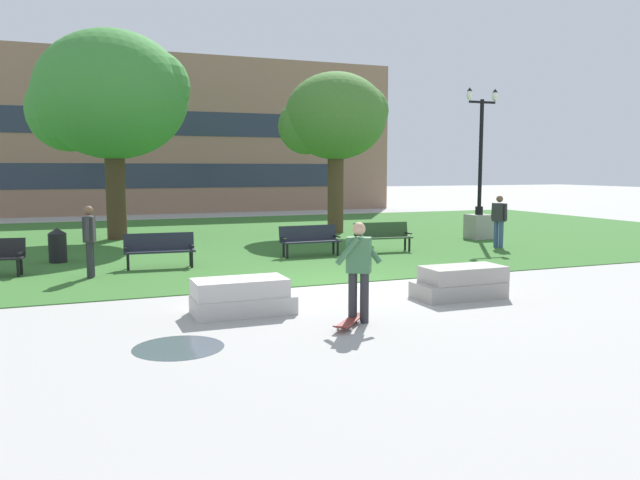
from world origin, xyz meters
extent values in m
plane|color=#A3A09B|center=(0.00, 0.00, 0.00)|extent=(140.00, 140.00, 0.00)
cube|color=#336628|center=(0.00, 10.00, 0.01)|extent=(40.00, 20.00, 0.02)
cube|color=#BCB7B2|center=(-2.78, -2.00, 0.16)|extent=(1.80, 0.90, 0.32)
cube|color=beige|center=(-2.83, -2.00, 0.48)|extent=(1.66, 0.83, 0.32)
cube|color=#9E9991|center=(1.63, -2.24, 0.16)|extent=(1.80, 0.90, 0.32)
cube|color=#A6A098|center=(1.73, -2.24, 0.48)|extent=(1.66, 0.83, 0.32)
cylinder|color=#28282D|center=(-1.04, -3.42, 0.43)|extent=(0.15, 0.15, 0.86)
cylinder|color=#28282D|center=(-1.20, -3.31, 0.43)|extent=(0.15, 0.15, 0.86)
cube|color=#3D7047|center=(-1.12, -3.37, 1.16)|extent=(0.47, 0.42, 0.60)
cylinder|color=#3D7047|center=(-0.90, -3.34, 1.24)|extent=(0.40, 0.31, 0.50)
cylinder|color=#3D7047|center=(-1.34, -3.39, 1.24)|extent=(0.40, 0.31, 0.50)
sphere|color=tan|center=(-1.12, -3.37, 1.60)|extent=(0.22, 0.22, 0.22)
cube|color=maroon|center=(-1.40, -3.59, 0.09)|extent=(0.69, 0.73, 0.02)
cube|color=maroon|center=(-1.70, -3.93, 0.11)|extent=(0.23, 0.22, 0.06)
cube|color=maroon|center=(-1.10, -3.26, 0.11)|extent=(0.23, 0.22, 0.06)
cylinder|color=silver|center=(-1.47, -3.83, 0.03)|extent=(0.06, 0.06, 0.06)
cylinder|color=silver|center=(-1.63, -3.68, 0.03)|extent=(0.06, 0.06, 0.06)
cylinder|color=silver|center=(-1.17, -3.50, 0.03)|extent=(0.06, 0.06, 0.06)
cylinder|color=silver|center=(-1.33, -3.36, 0.03)|extent=(0.06, 0.06, 0.06)
cylinder|color=#47515B|center=(-4.20, -3.78, 0.00)|extent=(1.33, 1.33, 0.01)
cube|color=#1E232D|center=(0.90, 4.33, 0.46)|extent=(1.81, 0.48, 0.05)
cube|color=#1E232D|center=(0.90, 4.58, 0.69)|extent=(1.80, 0.17, 0.46)
cube|color=black|center=(0.06, 4.31, 0.58)|extent=(0.07, 0.40, 0.04)
cube|color=black|center=(1.74, 4.35, 0.58)|extent=(0.07, 0.40, 0.04)
cylinder|color=black|center=(0.11, 4.16, 0.23)|extent=(0.07, 0.07, 0.41)
cylinder|color=black|center=(1.70, 4.19, 0.23)|extent=(0.07, 0.07, 0.41)
cylinder|color=black|center=(0.10, 4.48, 0.23)|extent=(0.07, 0.07, 0.41)
cylinder|color=black|center=(1.70, 4.51, 0.23)|extent=(0.07, 0.07, 0.41)
cube|color=#1E232D|center=(-3.54, 3.69, 0.46)|extent=(1.83, 0.56, 0.05)
cube|color=#1E232D|center=(-3.52, 3.94, 0.69)|extent=(1.80, 0.25, 0.46)
cube|color=black|center=(-4.38, 3.75, 0.58)|extent=(0.09, 0.40, 0.04)
cube|color=black|center=(-2.70, 3.64, 0.58)|extent=(0.09, 0.40, 0.04)
cylinder|color=black|center=(-4.35, 3.59, 0.23)|extent=(0.07, 0.07, 0.41)
cylinder|color=black|center=(-2.75, 3.48, 0.23)|extent=(0.07, 0.07, 0.41)
cylinder|color=black|center=(-4.32, 3.91, 0.23)|extent=(0.07, 0.07, 0.41)
cylinder|color=black|center=(-2.73, 3.80, 0.23)|extent=(0.07, 0.07, 0.41)
cube|color=black|center=(-6.81, 3.73, 0.58)|extent=(0.12, 0.40, 0.04)
cylinder|color=black|center=(-6.87, 3.58, 0.23)|extent=(0.07, 0.07, 0.41)
cylinder|color=black|center=(-6.83, 3.90, 0.23)|extent=(0.07, 0.07, 0.41)
cube|color=#284723|center=(3.38, 4.47, 0.46)|extent=(1.83, 0.58, 0.05)
cube|color=#284723|center=(3.40, 4.72, 0.69)|extent=(1.80, 0.27, 0.46)
cube|color=black|center=(2.55, 4.54, 0.58)|extent=(0.09, 0.40, 0.04)
cube|color=black|center=(4.22, 4.41, 0.58)|extent=(0.09, 0.40, 0.04)
cylinder|color=black|center=(2.57, 4.38, 0.23)|extent=(0.07, 0.07, 0.41)
cylinder|color=black|center=(4.17, 4.25, 0.23)|extent=(0.07, 0.07, 0.41)
cylinder|color=black|center=(2.60, 4.70, 0.23)|extent=(0.07, 0.07, 0.41)
cylinder|color=black|center=(4.19, 4.57, 0.23)|extent=(0.07, 0.07, 0.41)
cube|color=gray|center=(8.34, 6.47, 0.47)|extent=(0.80, 0.80, 0.90)
cylinder|color=black|center=(8.34, 6.47, 1.07)|extent=(0.28, 0.28, 0.30)
cylinder|color=black|center=(8.34, 6.47, 3.01)|extent=(0.14, 0.14, 4.18)
cube|color=black|center=(8.34, 6.47, 5.00)|extent=(1.10, 0.08, 0.08)
ellipsoid|color=white|center=(7.79, 6.47, 5.24)|extent=(0.22, 0.22, 0.36)
cone|color=black|center=(7.79, 6.47, 5.43)|extent=(0.20, 0.20, 0.13)
ellipsoid|color=white|center=(8.89, 6.47, 5.24)|extent=(0.22, 0.22, 0.36)
cone|color=black|center=(8.89, 6.47, 5.43)|extent=(0.20, 0.20, 0.13)
cylinder|color=#42301E|center=(-4.14, 11.23, 1.89)|extent=(0.71, 0.71, 3.73)
ellipsoid|color=#387F33|center=(-4.14, 11.23, 5.24)|extent=(5.41, 5.41, 4.59)
sphere|color=#387F33|center=(-5.63, 11.78, 4.70)|extent=(2.97, 2.97, 2.97)
sphere|color=#387F33|center=(-2.79, 10.69, 5.51)|extent=(2.70, 2.70, 2.70)
cylinder|color=#4C3823|center=(4.27, 10.48, 1.80)|extent=(0.64, 0.64, 3.56)
ellipsoid|color=#42752D|center=(4.27, 10.48, 4.69)|extent=(4.06, 4.06, 3.45)
sphere|color=#42752D|center=(3.15, 10.89, 4.29)|extent=(2.23, 2.23, 2.23)
sphere|color=#42752D|center=(5.28, 10.07, 4.89)|extent=(2.03, 2.03, 2.03)
cylinder|color=black|center=(-6.04, 5.77, 0.42)|extent=(0.48, 0.48, 0.80)
cone|color=black|center=(-6.04, 5.77, 0.90)|extent=(0.49, 0.49, 0.16)
cylinder|color=#28282D|center=(-5.23, 2.97, 0.45)|extent=(0.15, 0.15, 0.86)
cylinder|color=#28282D|center=(-5.27, 2.78, 0.45)|extent=(0.15, 0.15, 0.86)
cube|color=#2D2D30|center=(-5.25, 2.87, 1.18)|extent=(0.31, 0.44, 0.60)
cylinder|color=#2D2D30|center=(-5.20, 3.18, 1.21)|extent=(0.14, 0.22, 0.56)
cylinder|color=#2D2D30|center=(-5.30, 2.57, 1.21)|extent=(0.14, 0.22, 0.56)
sphere|color=brown|center=(-5.25, 2.87, 1.62)|extent=(0.22, 0.22, 0.22)
cylinder|color=#384C7A|center=(7.42, 3.96, 0.45)|extent=(0.15, 0.15, 0.86)
cylinder|color=#384C7A|center=(7.37, 4.15, 0.45)|extent=(0.15, 0.15, 0.86)
cube|color=#2D2D30|center=(7.39, 4.06, 1.18)|extent=(0.34, 0.45, 0.60)
cylinder|color=#2D2D30|center=(7.46, 3.82, 1.20)|extent=(0.13, 0.14, 0.55)
cylinder|color=#2D2D30|center=(7.33, 4.30, 1.20)|extent=(0.13, 0.14, 0.55)
sphere|color=brown|center=(7.39, 4.06, 1.62)|extent=(0.22, 0.22, 0.22)
cube|color=#8E6B56|center=(-1.78, 24.50, 4.59)|extent=(30.78, 1.00, 9.18)
cube|color=#232D3D|center=(-1.78, 23.98, 2.20)|extent=(23.09, 0.03, 1.40)
cube|color=#232D3D|center=(-1.78, 23.98, 5.20)|extent=(23.09, 0.03, 1.40)
camera|label=1|loc=(-5.50, -12.78, 2.60)|focal=35.00mm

